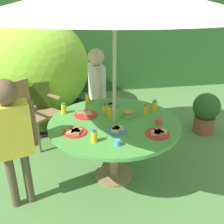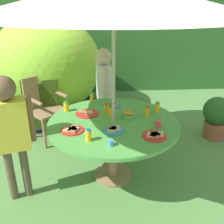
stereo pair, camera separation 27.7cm
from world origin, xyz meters
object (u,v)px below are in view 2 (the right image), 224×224
at_px(garden_table, 113,129).
at_px(dome_tent, 47,65).
at_px(child_in_white_shirt, 104,82).
at_px(plate_far_left, 154,135).
at_px(juice_bottle_front_edge, 92,97).
at_px(plate_back_edge, 72,130).
at_px(juice_bottle_spot_a, 106,109).
at_px(snack_bowl, 128,114).
at_px(potted_plant, 216,116).
at_px(juice_bottle_far_right, 66,107).
at_px(juice_bottle_mid_right, 157,107).
at_px(child_in_yellow_shirt, 10,125).
at_px(juice_bottle_spot_b, 147,111).
at_px(plate_center_back, 87,113).
at_px(cup_far, 158,124).
at_px(juice_bottle_near_left, 110,111).
at_px(plate_mid_left, 113,130).
at_px(plate_center_front, 113,105).
at_px(cup_near, 110,143).
at_px(wooden_chair, 44,104).
at_px(juice_bottle_near_right, 88,135).

relative_size(garden_table, dome_tent, 0.72).
xyz_separation_m(child_in_white_shirt, plate_far_left, (0.43, -1.33, -0.11)).
height_order(plate_far_left, juice_bottle_front_edge, juice_bottle_front_edge).
bearing_deg(plate_back_edge, juice_bottle_spot_a, 48.76).
xyz_separation_m(snack_bowl, plate_far_left, (0.19, -0.45, -0.02)).
bearing_deg(snack_bowl, juice_bottle_front_edge, 129.55).
relative_size(potted_plant, child_in_white_shirt, 0.48).
xyz_separation_m(juice_bottle_far_right, juice_bottle_mid_right, (1.04, -0.10, 0.00)).
bearing_deg(child_in_yellow_shirt, juice_bottle_spot_b, 0.86).
distance_m(plate_far_left, juice_bottle_far_right, 1.11).
distance_m(plate_center_back, plate_back_edge, 0.41).
xyz_separation_m(juice_bottle_mid_right, cup_far, (-0.08, -0.36, -0.02)).
xyz_separation_m(potted_plant, juice_bottle_near_left, (-1.58, -0.68, 0.42)).
height_order(garden_table, plate_mid_left, plate_mid_left).
relative_size(dome_tent, plate_center_front, 10.78).
bearing_deg(plate_back_edge, dome_tent, 104.74).
xyz_separation_m(cup_near, cup_far, (0.50, 0.33, 0.00)).
bearing_deg(plate_back_edge, cup_near, -39.74).
distance_m(child_in_yellow_shirt, juice_bottle_front_edge, 1.14).
xyz_separation_m(child_in_white_shirt, plate_center_front, (0.09, -0.56, -0.11)).
height_order(juice_bottle_mid_right, juice_bottle_front_edge, juice_bottle_front_edge).
bearing_deg(cup_far, snack_bowl, 137.10).
bearing_deg(plate_center_back, wooden_chair, 128.71).
xyz_separation_m(child_in_white_shirt, juice_bottle_spot_b, (0.44, -0.85, -0.07)).
height_order(juice_bottle_mid_right, cup_far, juice_bottle_mid_right).
height_order(potted_plant, juice_bottle_spot_a, juice_bottle_spot_a).
height_order(plate_back_edge, cup_near, cup_near).
bearing_deg(plate_center_back, snack_bowl, -13.61).
distance_m(garden_table, child_in_yellow_shirt, 1.04).
distance_m(plate_mid_left, plate_center_front, 0.63).
bearing_deg(potted_plant, dome_tent, 154.97).
height_order(child_in_white_shirt, juice_bottle_mid_right, child_in_white_shirt).
height_order(garden_table, plate_far_left, plate_far_left).
xyz_separation_m(child_in_yellow_shirt, juice_bottle_spot_a, (0.91, 0.50, -0.07)).
relative_size(child_in_white_shirt, juice_bottle_near_right, 10.75).
bearing_deg(juice_bottle_near_right, potted_plant, 33.41).
xyz_separation_m(child_in_white_shirt, juice_bottle_mid_right, (0.58, -0.76, -0.07)).
distance_m(plate_far_left, juice_bottle_near_right, 0.62).
xyz_separation_m(wooden_chair, plate_center_back, (0.64, -0.80, 0.20)).
bearing_deg(plate_back_edge, potted_plant, 26.71).
bearing_deg(child_in_yellow_shirt, cup_far, -10.66).
relative_size(juice_bottle_near_right, juice_bottle_spot_b, 1.07).
xyz_separation_m(dome_tent, juice_bottle_spot_b, (1.38, -1.88, -0.08)).
bearing_deg(juice_bottle_near_left, potted_plant, 23.30).
bearing_deg(juice_bottle_far_right, juice_bottle_near_left, -19.45).
bearing_deg(juice_bottle_spot_a, snack_bowl, -28.68).
xyz_separation_m(juice_bottle_near_right, juice_bottle_mid_right, (0.77, 0.59, 0.00)).
relative_size(garden_table, plate_center_back, 5.39).
distance_m(juice_bottle_front_edge, cup_far, 1.00).
xyz_separation_m(juice_bottle_near_left, juice_bottle_near_right, (-0.23, -0.52, -0.00)).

